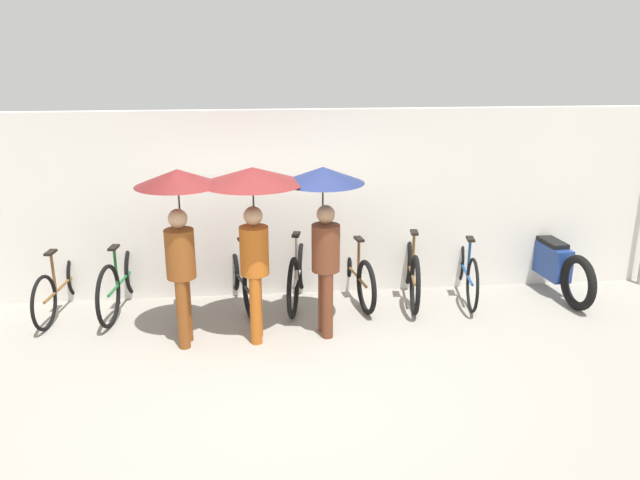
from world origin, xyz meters
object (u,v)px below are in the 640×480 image
Objects in this scene: parked_bicycle_7 at (465,269)px; motorcycle at (549,262)px; parked_bicycle_2 at (183,277)px; pedestrian_leading at (179,212)px; parked_bicycle_5 at (354,272)px; pedestrian_center at (253,201)px; parked_bicycle_6 at (411,270)px; parked_bicycle_1 at (122,279)px; parked_bicycle_4 at (298,273)px; parked_bicycle_3 at (241,278)px; parked_bicycle_0 at (62,284)px; pedestrian_trailing at (324,207)px.

parked_bicycle_7 is 1.21m from motorcycle.
parked_bicycle_2 is 1.57m from pedestrian_leading.
parked_bicycle_2 is 2.24m from parked_bicycle_5.
pedestrian_center reaches higher than motorcycle.
motorcycle is (1.95, 0.09, 0.01)m from parked_bicycle_6.
parked_bicycle_6 is 0.90× the size of pedestrian_leading.
parked_bicycle_7 is 3.89m from pedestrian_leading.
parked_bicycle_2 is 0.90× the size of pedestrian_center.
parked_bicycle_4 is (2.24, -0.00, 0.00)m from parked_bicycle_1.
parked_bicycle_3 is (1.49, -0.01, -0.05)m from parked_bicycle_1.
parked_bicycle_5 is at bearing 42.18° from pedestrian_center.
parked_bicycle_1 is 0.75m from parked_bicycle_2.
parked_bicycle_6 is 0.75m from parked_bicycle_7.
parked_bicycle_7 is (0.75, 0.01, -0.02)m from parked_bicycle_6.
parked_bicycle_1 is 1.03× the size of parked_bicycle_7.
parked_bicycle_2 is 3.73m from parked_bicycle_7.
pedestrian_leading reaches higher than parked_bicycle_3.
parked_bicycle_5 is at bearing 84.92° from motorcycle.
pedestrian_leading is at bearing 135.19° from parked_bicycle_3.
parked_bicycle_3 is (2.23, -0.00, -0.01)m from parked_bicycle_0.
parked_bicycle_7 is at bearing 22.43° from pedestrian_center.
parked_bicycle_3 is 4.19m from motorcycle.
parked_bicycle_6 is at bearing -95.65° from parked_bicycle_2.
pedestrian_trailing is (2.47, -0.92, 1.11)m from parked_bicycle_1.
parked_bicycle_2 is 1.08× the size of parked_bicycle_3.
parked_bicycle_1 is 2.86m from pedestrian_trailing.
parked_bicycle_1 is at bearing 98.87° from parked_bicycle_7.
parked_bicycle_6 is (2.24, -0.00, 0.04)m from parked_bicycle_3.
parked_bicycle_6 is 3.21m from pedestrian_leading.
parked_bicycle_4 is at bearing 86.13° from motorcycle.
parked_bicycle_4 is (1.49, -0.05, 0.02)m from parked_bicycle_2.
parked_bicycle_6 is at bearing 23.34° from pedestrian_leading.
motorcycle is at bearing -77.34° from parked_bicycle_7.
parked_bicycle_1 is 0.91× the size of pedestrian_center.
parked_bicycle_1 is 4.47m from parked_bicycle_7.
parked_bicycle_2 is at bearing -79.78° from parked_bicycle_1.
parked_bicycle_1 is 1.02× the size of parked_bicycle_2.
parked_bicycle_6 is (3.73, -0.01, -0.01)m from parked_bicycle_1.
pedestrian_leading is at bearing -176.51° from parked_bicycle_2.
parked_bicycle_3 is at bearing 85.96° from motorcycle.
parked_bicycle_2 is at bearing 99.60° from parked_bicycle_4.
pedestrian_leading reaches higher than parked_bicycle_7.
motorcycle is (5.68, 0.08, 0.01)m from parked_bicycle_1.
motorcycle is at bearing 17.95° from pedestrian_center.
parked_bicycle_2 is 1.02× the size of parked_bicycle_5.
pedestrian_leading is (-2.09, -1.09, 1.16)m from parked_bicycle_5.
parked_bicycle_0 is at bearing 156.45° from pedestrian_trailing.
motorcycle is at bearing 16.73° from pedestrian_leading.
parked_bicycle_2 is 1.01× the size of parked_bicycle_7.
parked_bicycle_7 is (2.24, 0.00, -0.03)m from parked_bicycle_4.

